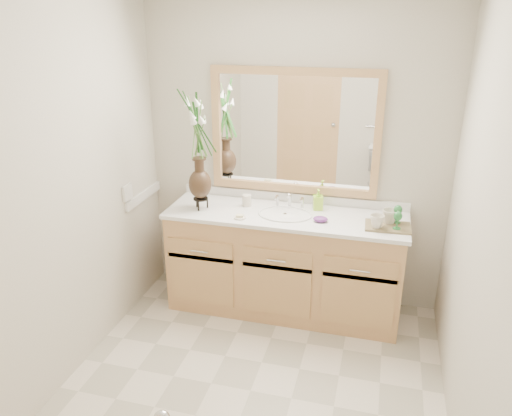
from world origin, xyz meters
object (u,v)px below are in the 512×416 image
(soap_bottle, at_px, (318,200))
(tray, at_px, (388,227))
(flower_vase, at_px, (198,136))
(tumbler, at_px, (247,200))

(soap_bottle, distance_m, tray, 0.59)
(flower_vase, distance_m, tray, 1.53)
(flower_vase, xyz_separation_m, tray, (1.42, -0.01, -0.57))
(tray, bearing_deg, flower_vase, 177.24)
(tray, bearing_deg, tumbler, 169.19)
(tumbler, bearing_deg, soap_bottle, 6.82)
(soap_bottle, bearing_deg, tumbler, 171.31)
(tumbler, bearing_deg, flower_vase, -155.19)
(flower_vase, relative_size, tumbler, 9.48)
(tray, bearing_deg, soap_bottle, 154.59)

